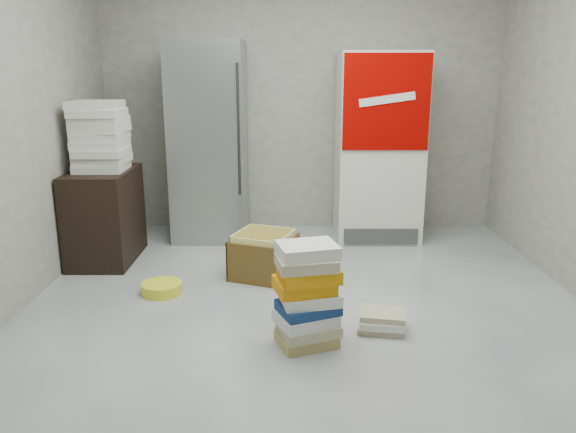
% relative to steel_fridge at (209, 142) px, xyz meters
% --- Properties ---
extents(ground, '(5.00, 5.00, 0.00)m').
position_rel_steel_fridge_xyz_m(ground, '(0.90, -2.13, -0.95)').
color(ground, '#BAB9B5').
rests_on(ground, ground).
extents(room_shell, '(4.04, 5.04, 2.82)m').
position_rel_steel_fridge_xyz_m(room_shell, '(0.90, -2.13, 0.85)').
color(room_shell, '#ABA69A').
rests_on(room_shell, ground).
extents(steel_fridge, '(0.70, 0.72, 1.90)m').
position_rel_steel_fridge_xyz_m(steel_fridge, '(0.00, 0.00, 0.00)').
color(steel_fridge, '#AAACB2').
rests_on(steel_fridge, ground).
extents(coke_cooler, '(0.80, 0.73, 1.80)m').
position_rel_steel_fridge_xyz_m(coke_cooler, '(1.65, -0.01, -0.05)').
color(coke_cooler, silver).
rests_on(coke_cooler, ground).
extents(wood_shelf, '(0.50, 0.80, 0.80)m').
position_rel_steel_fridge_xyz_m(wood_shelf, '(-0.83, -0.73, -0.55)').
color(wood_shelf, black).
rests_on(wood_shelf, ground).
extents(supply_box_stack, '(0.44, 0.43, 0.58)m').
position_rel_steel_fridge_xyz_m(supply_box_stack, '(-0.81, -0.73, 0.14)').
color(supply_box_stack, white).
rests_on(supply_box_stack, wood_shelf).
extents(phonebook_stack_main, '(0.43, 0.39, 0.65)m').
position_rel_steel_fridge_xyz_m(phonebook_stack_main, '(0.89, -2.31, -0.63)').
color(phonebook_stack_main, tan).
rests_on(phonebook_stack_main, ground).
extents(phonebook_stack_side, '(0.33, 0.28, 0.13)m').
position_rel_steel_fridge_xyz_m(phonebook_stack_side, '(1.37, -2.13, -0.89)').
color(phonebook_stack_side, tan).
rests_on(phonebook_stack_side, ground).
extents(cardboard_box, '(0.59, 0.59, 0.37)m').
position_rel_steel_fridge_xyz_m(cardboard_box, '(0.57, -1.14, -0.80)').
color(cardboard_box, yellow).
rests_on(cardboard_box, ground).
extents(bucket_lid, '(0.32, 0.32, 0.08)m').
position_rel_steel_fridge_xyz_m(bucket_lid, '(-0.18, -1.51, -0.91)').
color(bucket_lid, yellow).
rests_on(bucket_lid, ground).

